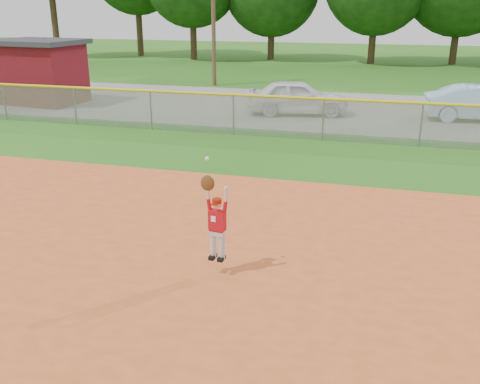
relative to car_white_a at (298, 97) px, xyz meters
name	(u,v)px	position (x,y,z in m)	size (l,w,h in m)	color
ground	(256,262)	(1.67, -14.41, -0.78)	(120.00, 120.00, 0.00)	#296316
clay_infield	(205,355)	(1.67, -17.41, -0.76)	(24.00, 16.00, 0.04)	#CB5524
parking_strip	(338,110)	(1.67, 1.59, -0.77)	(44.00, 10.00, 0.03)	gray
car_white_a	(298,97)	(0.00, 0.00, 0.00)	(1.78, 4.41, 1.50)	white
car_blue	(480,103)	(7.53, 0.61, -0.03)	(1.53, 4.39, 1.45)	#99C9E4
utility_shed	(41,71)	(-12.54, -0.49, 0.77)	(4.33, 3.51, 3.05)	#5B0D13
outfield_fence	(323,116)	(1.67, -4.41, 0.10)	(40.06, 0.10, 1.55)	gray
power_lines	(374,3)	(2.67, 7.59, 3.90)	(19.40, 0.24, 9.00)	#4C3823
ballplayer	(216,219)	(1.11, -15.10, 0.33)	(0.52, 0.23, 1.89)	silver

